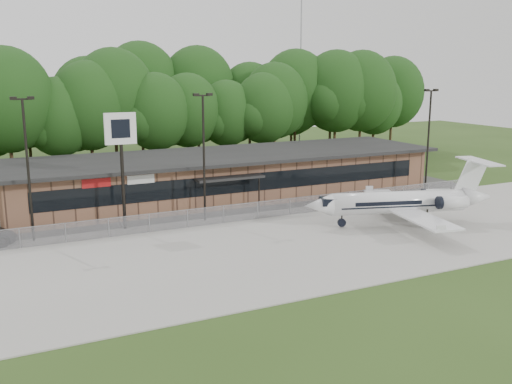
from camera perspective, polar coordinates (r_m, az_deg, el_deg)
ground at (r=34.93m, az=12.63°, el=-8.25°), size 160.00×160.00×0.00m
apron at (r=41.12m, az=5.71°, el=-4.83°), size 64.00×18.00×0.08m
parking_lot at (r=50.92m, az=-1.04°, el=-1.47°), size 50.00×9.00×0.06m
terminal at (r=54.45m, az=-3.01°, el=1.72°), size 41.00×11.65×4.30m
fence at (r=46.81m, az=1.26°, el=-1.74°), size 46.00×0.04×1.52m
treeline at (r=70.71m, az=-8.81°, el=8.34°), size 72.00×12.00×15.00m
radio_mast at (r=84.97m, az=4.47°, el=12.42°), size 0.20×0.20×25.00m
light_pole_left at (r=42.47m, az=-21.91°, el=3.11°), size 1.55×0.30×10.23m
light_pole_mid at (r=45.20m, az=-5.25°, el=4.43°), size 1.55×0.30×10.23m
light_pole_right at (r=57.40m, az=16.88°, el=5.59°), size 1.55×0.30×10.23m
business_jet at (r=45.96m, az=14.61°, el=-1.04°), size 15.17×13.62×5.15m
pole_sign at (r=43.57m, az=-13.36°, el=4.98°), size 2.34×0.30×8.91m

